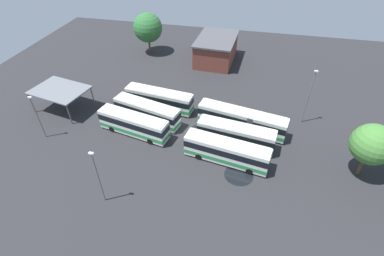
# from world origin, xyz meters

# --- Properties ---
(ground_plane) EXTENTS (94.31, 94.31, 0.00)m
(ground_plane) POSITION_xyz_m (0.00, 0.00, 0.00)
(ground_plane) COLOR #28282B
(bus_row0_slot0) EXTENTS (14.43, 5.26, 3.62)m
(bus_row0_slot0) POSITION_xyz_m (-8.16, -2.50, 1.91)
(bus_row0_slot0) COLOR silver
(bus_row0_slot0) RESTS_ON ground_plane
(bus_row0_slot1) EXTENTS (11.83, 4.06, 3.62)m
(bus_row0_slot1) POSITION_xyz_m (-7.60, 1.41, 1.91)
(bus_row0_slot1) COLOR silver
(bus_row0_slot1) RESTS_ON ground_plane
(bus_row0_slot2) EXTENTS (12.26, 4.43, 3.62)m
(bus_row0_slot2) POSITION_xyz_m (-6.70, 5.30, 1.91)
(bus_row0_slot2) COLOR silver
(bus_row0_slot2) RESTS_ON ground_plane
(bus_row1_slot0) EXTENTS (12.36, 4.04, 3.62)m
(bus_row1_slot0) POSITION_xyz_m (6.61, -5.34, 1.91)
(bus_row1_slot0) COLOR silver
(bus_row1_slot0) RESTS_ON ground_plane
(bus_row1_slot1) EXTENTS (11.88, 5.28, 3.62)m
(bus_row1_slot1) POSITION_xyz_m (7.40, -1.27, 1.91)
(bus_row1_slot1) COLOR silver
(bus_row1_slot1) RESTS_ON ground_plane
(bus_row1_slot2) EXTENTS (11.87, 4.82, 3.62)m
(bus_row1_slot2) POSITION_xyz_m (8.33, 2.34, 1.91)
(bus_row1_slot2) COLOR silver
(bus_row1_slot2) RESTS_ON ground_plane
(depot_building) EXTENTS (8.96, 12.52, 5.44)m
(depot_building) POSITION_xyz_m (-0.12, -26.37, 2.74)
(depot_building) COLOR brown
(depot_building) RESTS_ON ground_plane
(maintenance_shelter) EXTENTS (10.07, 8.14, 4.01)m
(maintenance_shelter) POSITION_xyz_m (23.06, -1.40, 3.81)
(maintenance_shelter) COLOR slate
(maintenance_shelter) RESTS_ON ground_plane
(lamp_post_near_entrance) EXTENTS (0.56, 0.28, 9.58)m
(lamp_post_near_entrance) POSITION_xyz_m (-17.95, -6.75, 5.21)
(lamp_post_near_entrance) COLOR slate
(lamp_post_near_entrance) RESTS_ON ground_plane
(lamp_post_by_building) EXTENTS (0.56, 0.28, 8.21)m
(lamp_post_by_building) POSITION_xyz_m (7.13, 15.45, 4.52)
(lamp_post_by_building) COLOR slate
(lamp_post_by_building) RESTS_ON ground_plane
(lamp_post_mid_lot) EXTENTS (0.56, 0.28, 7.49)m
(lamp_post_mid_lot) POSITION_xyz_m (21.78, 6.25, 4.15)
(lamp_post_mid_lot) COLOR slate
(lamp_post_mid_lot) RESTS_ON ground_plane
(tree_northwest) EXTENTS (6.65, 6.65, 9.38)m
(tree_northwest) POSITION_xyz_m (16.13, -27.42, 6.04)
(tree_northwest) COLOR brown
(tree_northwest) RESTS_ON ground_plane
(tree_north_edge) EXTENTS (5.33, 5.33, 8.08)m
(tree_north_edge) POSITION_xyz_m (-24.66, 3.70, 5.40)
(tree_north_edge) COLOR brown
(tree_north_edge) RESTS_ON ground_plane
(puddle_back_corner) EXTENTS (4.02, 4.02, 0.01)m
(puddle_back_corner) POSITION_xyz_m (-8.84, 7.56, 0.00)
(puddle_back_corner) COLOR black
(puddle_back_corner) RESTS_ON ground_plane
(puddle_near_shelter) EXTENTS (3.42, 3.42, 0.01)m
(puddle_near_shelter) POSITION_xyz_m (-1.76, -0.63, 0.00)
(puddle_near_shelter) COLOR black
(puddle_near_shelter) RESTS_ON ground_plane
(puddle_centre_drain) EXTENTS (2.93, 2.93, 0.01)m
(puddle_centre_drain) POSITION_xyz_m (-6.74, -0.58, 0.00)
(puddle_centre_drain) COLOR black
(puddle_centre_drain) RESTS_ON ground_plane
(puddle_between_rows) EXTENTS (2.68, 2.68, 0.01)m
(puddle_between_rows) POSITION_xyz_m (-3.31, -5.63, 0.00)
(puddle_between_rows) COLOR black
(puddle_between_rows) RESTS_ON ground_plane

